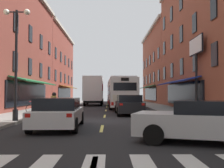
{
  "coord_description": "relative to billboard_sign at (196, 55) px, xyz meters",
  "views": [
    {
      "loc": [
        0.35,
        -15.4,
        1.56
      ],
      "look_at": [
        0.58,
        10.64,
        2.54
      ],
      "focal_mm": 42.14,
      "sensor_mm": 36.0,
      "label": 1
    }
  ],
  "objects": [
    {
      "name": "street_lamp_twin",
      "position": [
        -11.69,
        -6.22,
        -1.16
      ],
      "size": [
        1.42,
        0.32,
        5.97
      ],
      "color": "black",
      "rests_on": "sidewalk_left"
    },
    {
      "name": "transit_bus",
      "position": [
        -5.53,
        8.9,
        -2.91
      ],
      "size": [
        2.91,
        12.37,
        3.19
      ],
      "color": "white",
      "rests_on": "ground"
    },
    {
      "name": "sedan_near",
      "position": [
        -9.01,
        -8.27,
        -3.89
      ],
      "size": [
        2.1,
        4.67,
        1.38
      ],
      "color": "silver",
      "rests_on": "ground"
    },
    {
      "name": "bicycle_near",
      "position": [
        -11.88,
        -1.46,
        -4.09
      ],
      "size": [
        1.69,
        0.52,
        0.91
      ],
      "color": "black",
      "rests_on": "sidewalk_left"
    },
    {
      "name": "sedan_rear",
      "position": [
        -5.27,
        -0.56,
        -3.84
      ],
      "size": [
        2.04,
        4.63,
        1.48
      ],
      "color": "black",
      "rests_on": "ground"
    },
    {
      "name": "sidewalk_left",
      "position": [
        -12.95,
        -4.79,
        -4.52
      ],
      "size": [
        3.0,
        80.0,
        0.14
      ],
      "primitive_type": "cube",
      "color": "gray",
      "rests_on": "ground"
    },
    {
      "name": "ground_plane",
      "position": [
        -7.05,
        -4.79,
        -4.64
      ],
      "size": [
        34.8,
        80.0,
        0.1
      ],
      "primitive_type": "cube",
      "color": "black"
    },
    {
      "name": "sedan_far",
      "position": [
        -3.44,
        -11.91,
        -3.89
      ],
      "size": [
        5.12,
        3.23,
        1.34
      ],
      "color": "silver",
      "rests_on": "ground"
    },
    {
      "name": "motorcycle_rider",
      "position": [
        -10.04,
        -4.38,
        -3.88
      ],
      "size": [
        0.62,
        2.07,
        1.66
      ],
      "color": "black",
      "rests_on": "ground"
    },
    {
      "name": "sedan_mid",
      "position": [
        -9.1,
        27.28,
        -3.9
      ],
      "size": [
        2.1,
        4.4,
        1.32
      ],
      "color": "silver",
      "rests_on": "ground"
    },
    {
      "name": "box_truck",
      "position": [
        -8.86,
        15.55,
        -2.62
      ],
      "size": [
        2.49,
        7.56,
        3.79
      ],
      "color": "#B21E19",
      "rests_on": "ground"
    },
    {
      "name": "billboard_sign",
      "position": [
        0.0,
        0.0,
        0.0
      ],
      "size": [
        0.4,
        3.0,
        5.84
      ],
      "color": "black",
      "rests_on": "sidewalk_right"
    },
    {
      "name": "sidewalk_right",
      "position": [
        -1.15,
        -4.79,
        -4.52
      ],
      "size": [
        3.0,
        80.0,
        0.14
      ],
      "primitive_type": "cube",
      "color": "gray",
      "rests_on": "ground"
    },
    {
      "name": "lane_centre_dashes",
      "position": [
        -7.05,
        -5.04,
        -4.58
      ],
      "size": [
        0.14,
        73.9,
        0.01
      ],
      "color": "#DBCC4C",
      "rests_on": "ground"
    }
  ]
}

